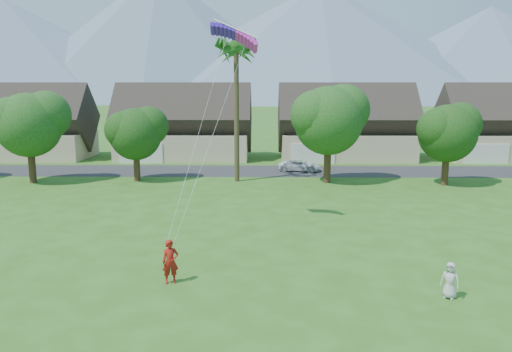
{
  "coord_description": "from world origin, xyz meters",
  "views": [
    {
      "loc": [
        0.41,
        -15.48,
        8.38
      ],
      "look_at": [
        0.0,
        10.0,
        3.8
      ],
      "focal_mm": 35.0,
      "sensor_mm": 36.0,
      "label": 1
    }
  ],
  "objects_px": {
    "parked_car": "(299,165)",
    "parafoil_kite": "(236,34)",
    "kite_flyer": "(170,262)",
    "watcher": "(450,280)"
  },
  "relations": [
    {
      "from": "parked_car",
      "to": "parafoil_kite",
      "type": "xyz_separation_m",
      "value": [
        -5.19,
        -20.29,
        10.71
      ]
    },
    {
      "from": "kite_flyer",
      "to": "parafoil_kite",
      "type": "height_order",
      "value": "parafoil_kite"
    },
    {
      "from": "kite_flyer",
      "to": "watcher",
      "type": "relative_size",
      "value": 1.28
    },
    {
      "from": "kite_flyer",
      "to": "watcher",
      "type": "bearing_deg",
      "value": -24.23
    },
    {
      "from": "watcher",
      "to": "parked_car",
      "type": "height_order",
      "value": "watcher"
    },
    {
      "from": "kite_flyer",
      "to": "parked_car",
      "type": "height_order",
      "value": "kite_flyer"
    },
    {
      "from": "kite_flyer",
      "to": "parafoil_kite",
      "type": "distance_m",
      "value": 13.8
    },
    {
      "from": "parked_car",
      "to": "kite_flyer",
      "type": "bearing_deg",
      "value": 174.11
    },
    {
      "from": "parafoil_kite",
      "to": "watcher",
      "type": "bearing_deg",
      "value": -40.91
    },
    {
      "from": "parked_car",
      "to": "parafoil_kite",
      "type": "distance_m",
      "value": 23.52
    }
  ]
}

